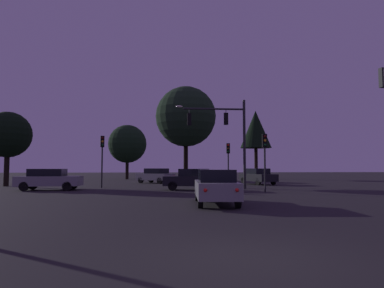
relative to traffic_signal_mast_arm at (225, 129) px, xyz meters
name	(u,v)px	position (x,y,z in m)	size (l,w,h in m)	color
ground_plane	(171,186)	(-3.78, 5.17, -4.49)	(168.00, 168.00, 0.00)	black
traffic_signal_mast_arm	(225,129)	(0.00, 0.00, 0.00)	(5.30, 0.47, 6.73)	#232326
traffic_light_corner_left	(102,151)	(-9.40, 2.64, -1.56)	(0.35, 0.38, 4.13)	#232326
traffic_light_corner_right	(228,155)	(1.25, 4.71, -1.81)	(0.32, 0.36, 3.76)	#232326
traffic_light_median	(265,151)	(1.96, -3.23, -1.76)	(0.32, 0.36, 3.84)	#232326
car_nearside_lane	(216,186)	(-2.63, -10.28, -3.70)	(2.10, 4.68, 1.52)	gray
car_crossing_left	(49,179)	(-12.74, 0.30, -3.70)	(4.45, 1.96, 1.52)	gray
car_crossing_right	(192,179)	(-2.60, -0.56, -3.70)	(4.23, 2.06, 1.52)	black
car_far_lane	(258,176)	(4.58, 6.87, -3.70)	(2.75, 4.55, 1.52)	black
car_parked_lot	(156,175)	(-5.11, 10.54, -3.70)	(4.10, 3.95, 1.52)	gray
tree_behind_sign	(127,144)	(-8.95, 23.24, 0.39)	(5.30, 5.30, 7.55)	black
tree_left_far	(256,130)	(9.03, 21.90, 2.48)	(4.36, 4.36, 9.66)	black
tree_center_horizon	(8,135)	(-17.98, 6.16, -0.04)	(4.00, 4.00, 6.48)	black
tree_right_cluster	(186,117)	(-2.54, 4.67, 1.58)	(5.31, 5.31, 8.75)	black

